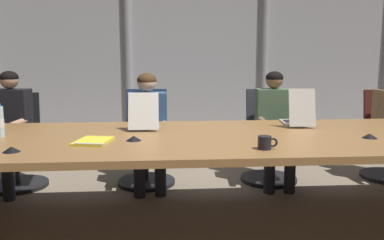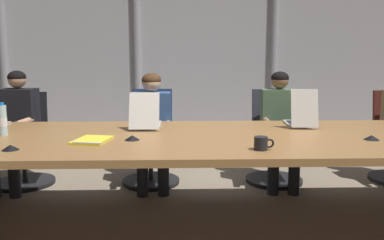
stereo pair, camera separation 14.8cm
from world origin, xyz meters
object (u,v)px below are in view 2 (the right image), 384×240
object	(u,v)px
laptop_center	(300,119)
coffee_mug_near	(261,143)
person_center	(280,122)
conference_mic_middle	(132,138)
office_chair_left_mid	(151,148)
office_chair_center	(274,147)
conference_mic_right_side	(372,137)
laptop_left_mid	(146,120)
person_left_end	(15,123)
spiral_notepad	(92,140)
water_bottle_primary	(3,120)
conference_mic_left_side	(10,147)
office_chair_left_end	(25,150)
person_left_mid	(152,123)

from	to	relation	value
laptop_center	coffee_mug_near	distance (m)	1.04
person_center	conference_mic_middle	distance (m)	1.81
office_chair_left_mid	office_chair_center	size ratio (longest dim) A/B	1.01
office_chair_center	conference_mic_right_side	size ratio (longest dim) A/B	8.86
laptop_left_mid	coffee_mug_near	bearing A→B (deg)	-137.41
laptop_left_mid	office_chair_left_mid	xyz separation A→B (m)	(-0.02, 0.80, -0.42)
laptop_center	person_center	size ratio (longest dim) A/B	0.38
person_left_end	spiral_notepad	distance (m)	1.59
person_left_end	water_bottle_primary	bearing A→B (deg)	21.78
conference_mic_left_side	laptop_left_mid	bearing A→B (deg)	46.19
laptop_center	person_center	xyz separation A→B (m)	(-0.02, 0.62, -0.13)
person_center	conference_mic_left_side	bearing A→B (deg)	-51.12
laptop_center	spiral_notepad	world-z (taller)	laptop_center
laptop_center	office_chair_left_end	bearing A→B (deg)	78.41
person_left_end	conference_mic_middle	world-z (taller)	person_left_end
laptop_center	spiral_notepad	size ratio (longest dim) A/B	1.29
office_chair_left_end	conference_mic_middle	size ratio (longest dim) A/B	8.65
coffee_mug_near	person_center	bearing A→B (deg)	71.82
office_chair_left_end	spiral_notepad	world-z (taller)	office_chair_left_end
laptop_left_mid	laptop_center	size ratio (longest dim) A/B	1.04
conference_mic_right_side	office_chair_left_mid	bearing A→B (deg)	140.69
person_left_end	conference_mic_left_side	size ratio (longest dim) A/B	10.80
person_center	spiral_notepad	world-z (taller)	person_center
laptop_center	person_center	world-z (taller)	person_center
person_center	spiral_notepad	bearing A→B (deg)	-49.50
laptop_left_mid	conference_mic_right_side	bearing A→B (deg)	-109.31
laptop_left_mid	office_chair_center	xyz separation A→B (m)	(1.30, 0.80, -0.43)
office_chair_left_mid	coffee_mug_near	world-z (taller)	office_chair_left_mid
office_chair_center	laptop_left_mid	bearing A→B (deg)	-56.74
office_chair_center	conference_mic_right_side	bearing A→B (deg)	16.99
conference_mic_left_side	conference_mic_middle	world-z (taller)	same
office_chair_left_mid	conference_mic_middle	bearing A→B (deg)	0.13
conference_mic_left_side	office_chair_left_end	bearing A→B (deg)	108.25
office_chair_left_mid	water_bottle_primary	size ratio (longest dim) A/B	3.89
laptop_center	spiral_notepad	xyz separation A→B (m)	(-1.67, -0.60, -0.05)
laptop_left_mid	water_bottle_primary	xyz separation A→B (m)	(-1.06, -0.33, 0.06)
person_center	conference_mic_left_side	size ratio (longest dim) A/B	10.70
office_chair_left_mid	person_left_mid	xyz separation A→B (m)	(0.03, -0.16, 0.30)
office_chair_left_end	conference_mic_left_side	size ratio (longest dim) A/B	8.65
laptop_center	person_center	bearing A→B (deg)	6.56
conference_mic_middle	spiral_notepad	bearing A→B (deg)	-171.87
water_bottle_primary	spiral_notepad	xyz separation A→B (m)	(0.72, -0.25, -0.11)
person_left_mid	coffee_mug_near	world-z (taller)	person_left_mid
conference_mic_middle	conference_mic_right_side	bearing A→B (deg)	-1.49
office_chair_left_mid	person_left_mid	distance (m)	0.34
conference_mic_left_side	conference_mic_middle	distance (m)	0.80
office_chair_center	person_center	world-z (taller)	person_center
water_bottle_primary	conference_mic_middle	size ratio (longest dim) A/B	2.30
person_left_end	spiral_notepad	world-z (taller)	person_left_end
office_chair_left_mid	water_bottle_primary	world-z (taller)	water_bottle_primary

